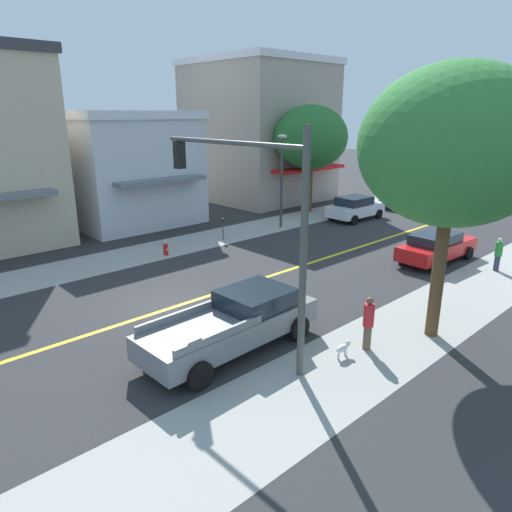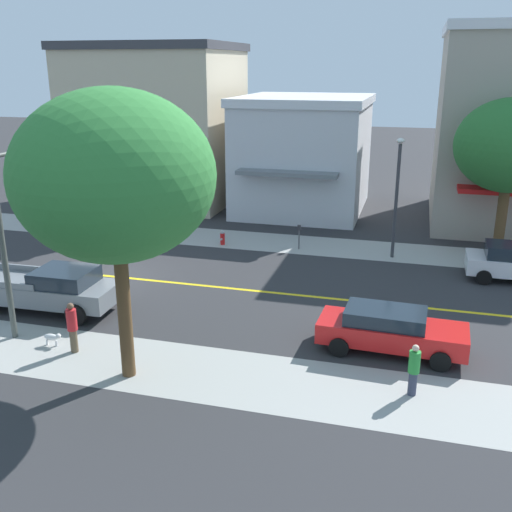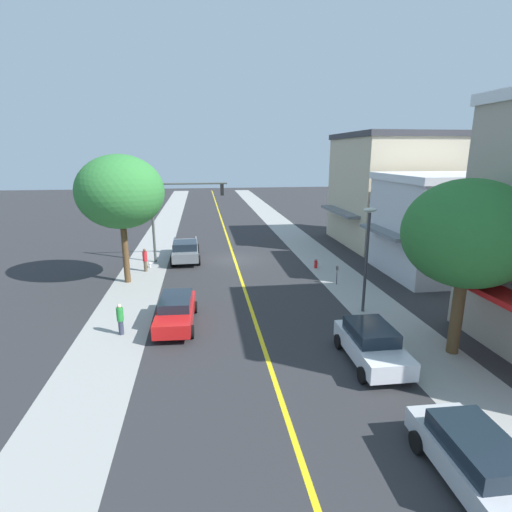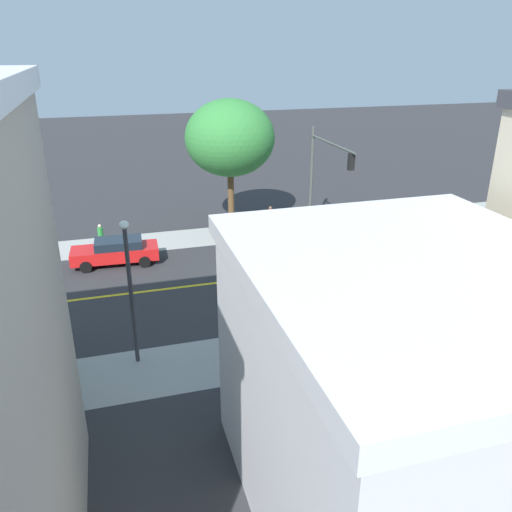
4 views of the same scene
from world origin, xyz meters
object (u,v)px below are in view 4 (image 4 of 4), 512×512
(fire_hydrant, at_px, (339,320))
(grey_pickup_truck, at_px, (329,228))
(street_lamp, at_px, (129,277))
(traffic_light_mast, at_px, (323,169))
(red_sedan_right_curb, at_px, (116,251))
(small_dog, at_px, (285,227))
(street_tree_right_corner, at_px, (230,138))
(pedestrian_red_shirt, at_px, (270,218))
(parking_meter, at_px, (252,326))
(pedestrian_green_shirt, at_px, (101,236))

(fire_hydrant, xyz_separation_m, grey_pickup_truck, (9.93, -3.78, 0.49))
(street_lamp, bearing_deg, traffic_light_mast, -48.62)
(fire_hydrant, height_order, traffic_light_mast, traffic_light_mast)
(red_sedan_right_curb, bearing_deg, small_dog, -164.24)
(red_sedan_right_curb, bearing_deg, street_tree_right_corner, -151.63)
(street_tree_right_corner, height_order, pedestrian_red_shirt, street_tree_right_corner)
(fire_hydrant, height_order, pedestrian_red_shirt, pedestrian_red_shirt)
(traffic_light_mast, relative_size, red_sedan_right_curb, 1.40)
(street_tree_right_corner, xyz_separation_m, grey_pickup_truck, (-3.73, -5.33, -5.21))
(traffic_light_mast, bearing_deg, small_dog, -141.01)
(small_dog, bearing_deg, parking_meter, 63.97)
(street_lamp, xyz_separation_m, red_sedan_right_curb, (10.16, 0.42, -2.85))
(parking_meter, bearing_deg, red_sedan_right_curb, 26.39)
(red_sedan_right_curb, xyz_separation_m, small_dog, (2.59, -10.90, -0.47))
(street_tree_right_corner, height_order, fire_hydrant, street_tree_right_corner)
(parking_meter, distance_m, grey_pickup_truck, 12.84)
(street_tree_right_corner, distance_m, parking_meter, 15.08)
(fire_hydrant, distance_m, traffic_light_mast, 11.83)
(grey_pickup_truck, bearing_deg, parking_meter, 51.13)
(fire_hydrant, relative_size, street_lamp, 0.14)
(street_tree_right_corner, relative_size, grey_pickup_truck, 1.42)
(fire_hydrant, bearing_deg, red_sedan_right_curb, 42.35)
(parking_meter, distance_m, small_dog, 14.11)
(grey_pickup_truck, bearing_deg, fire_hydrant, 67.68)
(traffic_light_mast, bearing_deg, pedestrian_red_shirt, -130.84)
(street_lamp, height_order, red_sedan_right_curb, street_lamp)
(parking_meter, height_order, pedestrian_red_shirt, pedestrian_red_shirt)
(street_lamp, relative_size, pedestrian_red_shirt, 3.34)
(small_dog, bearing_deg, red_sedan_right_curb, 11.73)
(street_lamp, height_order, pedestrian_green_shirt, street_lamp)
(traffic_light_mast, distance_m, grey_pickup_truck, 3.72)
(fire_hydrant, relative_size, red_sedan_right_curb, 0.16)
(street_tree_right_corner, relative_size, fire_hydrant, 10.86)
(traffic_light_mast, relative_size, grey_pickup_truck, 1.14)
(grey_pickup_truck, distance_m, pedestrian_green_shirt, 13.91)
(pedestrian_green_shirt, bearing_deg, traffic_light_mast, 102.04)
(street_tree_right_corner, height_order, small_dog, street_tree_right_corner)
(parking_meter, xyz_separation_m, red_sedan_right_curb, (10.25, 5.08, -0.07))
(street_lamp, distance_m, pedestrian_green_shirt, 13.10)
(street_lamp, distance_m, red_sedan_right_curb, 10.56)
(fire_hydrant, bearing_deg, street_lamp, 91.19)
(red_sedan_right_curb, xyz_separation_m, pedestrian_red_shirt, (2.79, -9.96, 0.15))
(street_lamp, bearing_deg, pedestrian_red_shirt, -36.37)
(street_tree_right_corner, bearing_deg, street_lamp, 152.75)
(street_lamp, bearing_deg, red_sedan_right_curb, 2.36)
(pedestrian_green_shirt, height_order, small_dog, pedestrian_green_shirt)
(traffic_light_mast, bearing_deg, red_sedan_right_curb, -87.54)
(pedestrian_red_shirt, height_order, small_dog, pedestrian_red_shirt)
(fire_hydrant, height_order, red_sedan_right_curb, red_sedan_right_curb)
(pedestrian_green_shirt, distance_m, small_dog, 11.70)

